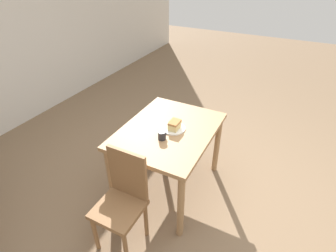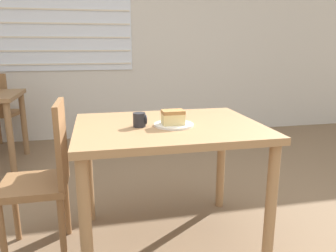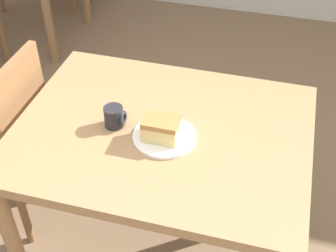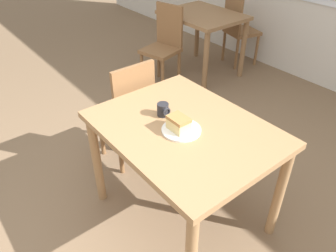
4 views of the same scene
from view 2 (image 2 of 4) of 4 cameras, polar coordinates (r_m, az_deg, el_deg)
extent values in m
cube|color=beige|center=(4.36, -7.84, 16.51)|extent=(10.00, 0.06, 2.80)
cube|color=white|center=(4.32, -17.53, 16.66)|extent=(1.60, 0.01, 1.12)
cube|color=beige|center=(4.31, -17.07, 10.29)|extent=(1.57, 0.01, 0.02)
cube|color=beige|center=(4.31, -17.22, 12.42)|extent=(1.57, 0.01, 0.02)
cube|color=beige|center=(4.31, -17.38, 14.55)|extent=(1.57, 0.01, 0.02)
cube|color=beige|center=(4.31, -17.54, 16.67)|extent=(1.57, 0.01, 0.02)
cube|color=beige|center=(4.32, -17.70, 18.79)|extent=(1.57, 0.01, 0.02)
cube|color=#9E754C|center=(1.89, 0.07, -0.26)|extent=(1.06, 0.82, 0.04)
cylinder|color=#9E754C|center=(1.66, -14.15, -16.87)|extent=(0.06, 0.06, 0.71)
cylinder|color=#9E754C|center=(1.87, 17.46, -13.35)|extent=(0.06, 0.06, 0.71)
cylinder|color=#9E754C|center=(2.31, -13.71, -7.77)|extent=(0.06, 0.06, 0.71)
cylinder|color=#9E754C|center=(2.47, 9.21, -6.12)|extent=(0.06, 0.06, 0.71)
cylinder|color=olive|center=(3.36, -25.76, -2.09)|extent=(0.06, 0.06, 0.69)
cylinder|color=olive|center=(3.95, -23.79, 0.32)|extent=(0.06, 0.06, 0.69)
cube|color=brown|center=(2.04, -22.31, -9.50)|extent=(0.36, 0.36, 0.04)
cylinder|color=brown|center=(2.29, -24.99, -13.16)|extent=(0.04, 0.04, 0.40)
cylinder|color=brown|center=(2.03, -26.85, -16.97)|extent=(0.04, 0.04, 0.40)
cylinder|color=brown|center=(2.24, -17.21, -13.05)|extent=(0.04, 0.04, 0.40)
cylinder|color=brown|center=(1.98, -17.92, -17.00)|extent=(0.04, 0.04, 0.40)
cube|color=brown|center=(1.93, -18.10, -2.62)|extent=(0.03, 0.35, 0.45)
cube|color=brown|center=(4.28, -26.84, 1.99)|extent=(0.44, 0.44, 0.04)
cylinder|color=brown|center=(4.38, -23.85, -0.39)|extent=(0.04, 0.04, 0.40)
cylinder|color=brown|center=(4.12, -25.65, -1.43)|extent=(0.04, 0.04, 0.40)
cylinder|color=white|center=(1.85, 1.01, 0.24)|extent=(0.22, 0.22, 0.01)
cube|color=#E0C67F|center=(1.83, 0.87, 1.23)|extent=(0.12, 0.09, 0.06)
cube|color=#A3703D|center=(1.82, 0.87, 2.47)|extent=(0.12, 0.09, 0.02)
cylinder|color=#232328|center=(1.83, -5.03, 1.09)|extent=(0.07, 0.07, 0.08)
torus|color=#232328|center=(1.83, -3.94, 1.14)|extent=(0.01, 0.06, 0.06)
camera|label=1|loc=(1.91, -79.29, 32.69)|focal=28.00mm
camera|label=3|loc=(1.15, 48.48, 44.46)|focal=50.00mm
camera|label=4|loc=(1.83, 56.56, 28.60)|focal=35.00mm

